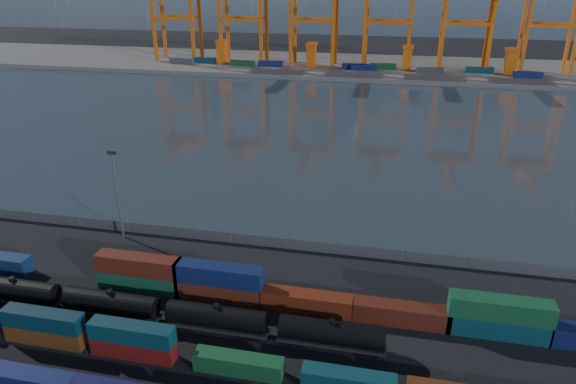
# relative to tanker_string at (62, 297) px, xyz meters

# --- Properties ---
(ground) EXTENTS (700.00, 700.00, 0.00)m
(ground) POSITION_rel_tanker_string_xyz_m (27.47, -4.18, -2.18)
(ground) COLOR black
(ground) RESTS_ON ground
(harbor_water) EXTENTS (700.00, 700.00, 0.00)m
(harbor_water) POSITION_rel_tanker_string_xyz_m (27.47, 100.82, -2.17)
(harbor_water) COLOR #2B363F
(harbor_water) RESTS_ON ground
(far_quay) EXTENTS (700.00, 70.00, 2.00)m
(far_quay) POSITION_rel_tanker_string_xyz_m (27.47, 205.82, -1.18)
(far_quay) COLOR #514F4C
(far_quay) RESTS_ON ground
(container_row_mid) EXTENTS (140.54, 2.23, 4.76)m
(container_row_mid) POSITION_rel_tanker_string_xyz_m (35.76, -6.70, -0.62)
(container_row_mid) COLOR #3C3F41
(container_row_mid) RESTS_ON ground
(container_row_north) EXTENTS (142.83, 2.68, 5.72)m
(container_row_north) POSITION_rel_tanker_string_xyz_m (36.10, 7.15, -0.09)
(container_row_north) COLOR navy
(container_row_north) RESTS_ON ground
(tanker_string) EXTENTS (91.62, 3.03, 4.34)m
(tanker_string) POSITION_rel_tanker_string_xyz_m (0.00, 0.00, 0.00)
(tanker_string) COLOR black
(tanker_string) RESTS_ON ground
(waterfront_fence) EXTENTS (160.12, 0.12, 2.20)m
(waterfront_fence) POSITION_rel_tanker_string_xyz_m (27.47, 23.82, -1.17)
(waterfront_fence) COLOR #595B5E
(waterfront_fence) RESTS_ON ground
(yard_light_mast) EXTENTS (1.60, 0.40, 16.60)m
(yard_light_mast) POSITION_rel_tanker_string_xyz_m (-2.53, 21.82, 7.12)
(yard_light_mast) COLOR slate
(yard_light_mast) RESTS_ON ground
(quay_containers) EXTENTS (172.58, 10.99, 2.60)m
(quay_containers) POSITION_rel_tanker_string_xyz_m (16.48, 191.28, 1.12)
(quay_containers) COLOR navy
(quay_containers) RESTS_ON far_quay
(straddle_carriers) EXTENTS (140.00, 7.00, 11.10)m
(straddle_carriers) POSITION_rel_tanker_string_xyz_m (24.97, 195.82, 5.64)
(straddle_carriers) COLOR orange
(straddle_carriers) RESTS_ON far_quay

